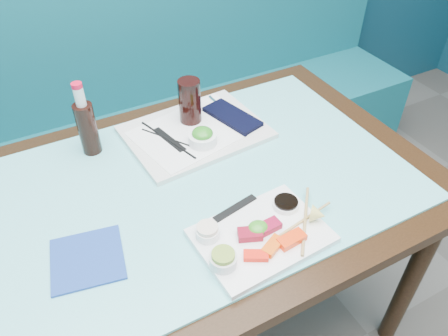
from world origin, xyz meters
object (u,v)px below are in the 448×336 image
dining_table (193,207)px  cola_bottle_body (88,129)px  serving_tray (195,132)px  blue_napkin (87,259)px  cola_glass (190,101)px  sashimi_plate (261,236)px  seaweed_bowl (203,139)px  booth_bench (120,136)px

dining_table → cola_bottle_body: (-0.20, 0.28, 0.17)m
serving_tray → blue_napkin: size_ratio=2.56×
cola_glass → blue_napkin: cola_glass is taller
sashimi_plate → serving_tray: bearing=81.5°
dining_table → cola_glass: cola_glass is taller
blue_napkin → serving_tray: bearing=37.1°
dining_table → seaweed_bowl: seaweed_bowl is taller
booth_bench → cola_glass: booth_bench is taller
serving_tray → dining_table: bearing=-122.6°
sashimi_plate → blue_napkin: sashimi_plate is taller
seaweed_bowl → cola_glass: size_ratio=0.60×
cola_glass → blue_napkin: size_ratio=0.88×
seaweed_bowl → blue_napkin: bearing=-149.1°
sashimi_plate → cola_bottle_body: cola_bottle_body is taller
serving_tray → blue_napkin: bearing=-147.3°
serving_tray → seaweed_bowl: bearing=-102.0°
booth_bench → sashimi_plate: size_ratio=9.54×
dining_table → serving_tray: bearing=61.8°
sashimi_plate → cola_bottle_body: (-0.27, 0.54, 0.07)m
sashimi_plate → serving_tray: 0.47m
dining_table → cola_glass: size_ratio=9.53×
booth_bench → dining_table: (0.00, -0.84, 0.29)m
cola_glass → blue_napkin: 0.60m
serving_tray → cola_glass: bearing=75.3°
dining_table → cola_glass: 0.34m
dining_table → serving_tray: 0.26m
booth_bench → sashimi_plate: booth_bench is taller
booth_bench → seaweed_bowl: 0.82m
cola_glass → cola_bottle_body: bearing=177.0°
seaweed_bowl → cola_bottle_body: (-0.30, 0.15, 0.05)m
dining_table → sashimi_plate: size_ratio=4.45×
booth_bench → seaweed_bowl: (0.10, -0.70, 0.42)m
cola_bottle_body → blue_napkin: (-0.12, -0.40, -0.08)m
seaweed_bowl → serving_tray: bearing=82.4°
seaweed_bowl → dining_table: bearing=-127.3°
sashimi_plate → cola_glass: (0.05, 0.52, 0.08)m
sashimi_plate → cola_bottle_body: 0.61m
seaweed_bowl → blue_napkin: size_ratio=0.53×
blue_napkin → cola_glass: bearing=40.7°
sashimi_plate → seaweed_bowl: 0.39m
booth_bench → cola_glass: size_ratio=20.41×
dining_table → sashimi_plate: (0.07, -0.26, 0.10)m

